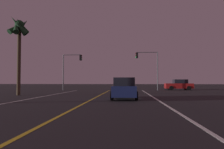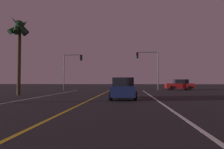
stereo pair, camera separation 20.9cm
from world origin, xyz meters
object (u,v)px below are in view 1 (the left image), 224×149
car_crossing_side (179,85)px  car_lead_same_lane (124,89)px  street_lamp_right_near (222,5)px  traffic_light_near_right (147,62)px  palm_tree_left_mid (19,32)px  traffic_light_near_left (72,64)px

car_crossing_side → car_lead_same_lane: size_ratio=1.00×
car_lead_same_lane → street_lamp_right_near: (4.17, -7.66, 3.78)m
traffic_light_near_right → palm_tree_left_mid: palm_tree_left_mid is taller
car_lead_same_lane → traffic_light_near_right: 15.98m
car_lead_same_lane → palm_tree_left_mid: 12.53m
car_lead_same_lane → traffic_light_near_right: bearing=-12.2°
car_lead_same_lane → street_lamp_right_near: street_lamp_right_near is taller
traffic_light_near_right → street_lamp_right_near: street_lamp_right_near is taller
car_lead_same_lane → traffic_light_near_left: (-8.48, 15.22, 3.35)m
street_lamp_right_near → traffic_light_near_right: bearing=-87.8°
car_crossing_side → car_lead_same_lane: 19.23m
car_crossing_side → street_lamp_right_near: size_ratio=0.60×
palm_tree_left_mid → street_lamp_right_near: bearing=-36.5°
car_lead_same_lane → traffic_light_near_right: traffic_light_near_right is taller
traffic_light_near_right → traffic_light_near_left: traffic_light_near_right is taller
street_lamp_right_near → palm_tree_left_mid: 18.61m
traffic_light_near_left → car_lead_same_lane: bearing=-60.9°
palm_tree_left_mid → traffic_light_near_right: bearing=40.2°
car_lead_same_lane → palm_tree_left_mid: bearing=72.6°
traffic_light_near_left → street_lamp_right_near: size_ratio=0.79×
street_lamp_right_near → car_lead_same_lane: bearing=-61.5°
car_crossing_side → palm_tree_left_mid: 24.38m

